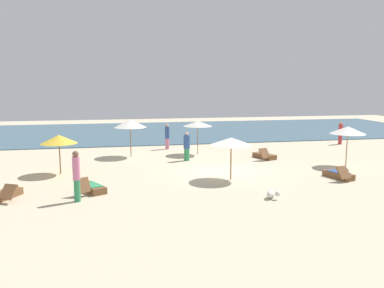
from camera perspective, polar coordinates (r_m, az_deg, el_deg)
name	(u,v)px	position (r m, az deg, el deg)	size (l,w,h in m)	color
ground_plane	(223,172)	(20.37, 4.47, -4.00)	(60.00, 60.00, 0.00)	beige
ocean_water	(174,131)	(36.80, -2.62, 1.84)	(48.00, 16.00, 0.06)	#3D6075
umbrella_0	(198,124)	(25.01, 0.82, 2.91)	(1.82, 1.82, 2.09)	brown
umbrella_1	(348,130)	(22.97, 21.34, 1.84)	(1.86, 1.86, 2.16)	olive
umbrella_2	(231,142)	(18.53, 5.61, 0.35)	(1.94, 1.94, 1.97)	olive
umbrella_3	(130,123)	(24.47, -8.80, 2.91)	(1.95, 1.95, 2.28)	olive
umbrella_4	(59,139)	(20.61, -18.45, 0.64)	(1.76, 1.76, 1.96)	brown
lounger_0	(91,188)	(17.18, -14.15, -6.07)	(1.30, 1.73, 0.73)	brown
lounger_1	(339,175)	(20.18, 20.21, -4.14)	(0.99, 1.77, 0.70)	brown
lounger_2	(264,156)	(24.17, 10.29, -1.66)	(1.16, 1.77, 0.71)	brown
lounger_3	(4,195)	(17.34, -25.18, -6.55)	(1.30, 1.78, 0.68)	brown
person_0	(167,136)	(27.09, -3.55, 1.10)	(0.44, 0.44, 1.71)	#D17299
person_1	(76,175)	(15.78, -16.15, -4.28)	(0.29, 0.29, 1.96)	#338C59
person_2	(340,133)	(31.13, 20.41, 1.51)	(0.31, 0.31, 1.65)	#BF3338
person_3	(187,146)	(23.09, -0.75, -0.33)	(0.52, 0.52, 1.67)	#338C59
dog	(272,194)	(16.08, 11.33, -7.01)	(0.62, 0.70, 0.34)	silver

